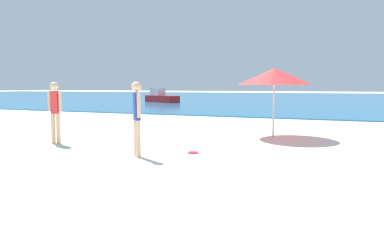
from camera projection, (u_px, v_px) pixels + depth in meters
name	position (u px, v px, depth m)	size (l,w,h in m)	color
water	(294.00, 97.00, 43.36)	(160.00, 60.00, 0.06)	#1E6B9E
person_standing	(137.00, 114.00, 6.86)	(0.28, 0.27, 1.58)	#DDAD84
frisbee	(193.00, 153.00, 7.29)	(0.24, 0.24, 0.03)	#E51E4C
person_distant	(55.00, 109.00, 8.44)	(0.36, 0.21, 1.59)	#DDAD84
boat_near	(161.00, 97.00, 29.93)	(3.86, 2.83, 1.27)	red
beach_umbrella	(274.00, 77.00, 9.51)	(2.09, 2.09, 2.00)	#B7B7BC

